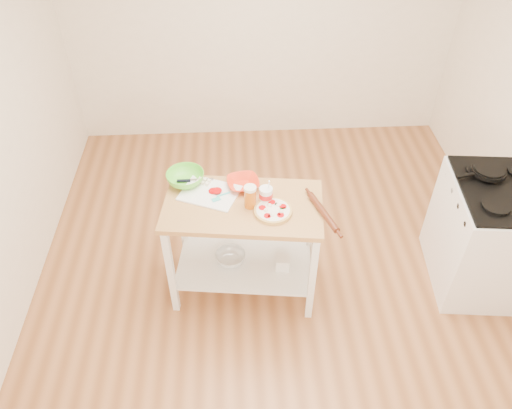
{
  "coord_description": "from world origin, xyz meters",
  "views": [
    {
      "loc": [
        -0.33,
        -2.68,
        3.24
      ],
      "look_at": [
        -0.19,
        -0.0,
        0.85
      ],
      "focal_mm": 35.0,
      "sensor_mm": 36.0,
      "label": 1
    }
  ],
  "objects_px": {
    "prep_island": "(243,230)",
    "knife": "(190,180)",
    "green_bowl": "(185,178)",
    "rolling_pin": "(323,212)",
    "gas_stove": "(489,235)",
    "spatula": "(220,197)",
    "shelf_bin": "(283,263)",
    "cutting_board": "(210,192)",
    "skillet": "(488,171)",
    "orange_bowl": "(243,183)",
    "yogurt_tub": "(266,195)",
    "pizza": "(273,211)",
    "beer_pint": "(250,197)",
    "shelf_glass_bowl": "(230,257)"
  },
  "relations": [
    {
      "from": "prep_island",
      "to": "knife",
      "type": "height_order",
      "value": "knife"
    },
    {
      "from": "pizza",
      "to": "green_bowl",
      "type": "height_order",
      "value": "green_bowl"
    },
    {
      "from": "shelf_bin",
      "to": "pizza",
      "type": "bearing_deg",
      "value": -151.5
    },
    {
      "from": "rolling_pin",
      "to": "yogurt_tub",
      "type": "bearing_deg",
      "value": 156.64
    },
    {
      "from": "gas_stove",
      "to": "yogurt_tub",
      "type": "relative_size",
      "value": 5.41
    },
    {
      "from": "cutting_board",
      "to": "shelf_glass_bowl",
      "type": "distance_m",
      "value": 0.63
    },
    {
      "from": "spatula",
      "to": "green_bowl",
      "type": "bearing_deg",
      "value": 118.68
    },
    {
      "from": "gas_stove",
      "to": "cutting_board",
      "type": "bearing_deg",
      "value": -177.41
    },
    {
      "from": "gas_stove",
      "to": "green_bowl",
      "type": "relative_size",
      "value": 3.98
    },
    {
      "from": "prep_island",
      "to": "skillet",
      "type": "bearing_deg",
      "value": 5.7
    },
    {
      "from": "gas_stove",
      "to": "spatula",
      "type": "distance_m",
      "value": 2.12
    },
    {
      "from": "knife",
      "to": "yogurt_tub",
      "type": "xyz_separation_m",
      "value": [
        0.55,
        -0.24,
        0.04
      ]
    },
    {
      "from": "green_bowl",
      "to": "rolling_pin",
      "type": "xyz_separation_m",
      "value": [
        0.96,
        -0.41,
        -0.02
      ]
    },
    {
      "from": "skillet",
      "to": "yogurt_tub",
      "type": "xyz_separation_m",
      "value": [
        -1.66,
        -0.16,
        -0.02
      ]
    },
    {
      "from": "green_bowl",
      "to": "rolling_pin",
      "type": "relative_size",
      "value": 0.7
    },
    {
      "from": "orange_bowl",
      "to": "rolling_pin",
      "type": "height_order",
      "value": "orange_bowl"
    },
    {
      "from": "gas_stove",
      "to": "skillet",
      "type": "distance_m",
      "value": 0.54
    },
    {
      "from": "green_bowl",
      "to": "yogurt_tub",
      "type": "relative_size",
      "value": 1.36
    },
    {
      "from": "gas_stove",
      "to": "orange_bowl",
      "type": "distance_m",
      "value": 1.97
    },
    {
      "from": "orange_bowl",
      "to": "yogurt_tub",
      "type": "xyz_separation_m",
      "value": [
        0.16,
        -0.17,
        0.03
      ]
    },
    {
      "from": "green_bowl",
      "to": "shelf_glass_bowl",
      "type": "xyz_separation_m",
      "value": [
        0.31,
        -0.22,
        -0.65
      ]
    },
    {
      "from": "gas_stove",
      "to": "beer_pint",
      "type": "bearing_deg",
      "value": -173.12
    },
    {
      "from": "knife",
      "to": "shelf_glass_bowl",
      "type": "relative_size",
      "value": 1.13
    },
    {
      "from": "gas_stove",
      "to": "spatula",
      "type": "height_order",
      "value": "gas_stove"
    },
    {
      "from": "prep_island",
      "to": "spatula",
      "type": "bearing_deg",
      "value": 155.98
    },
    {
      "from": "spatula",
      "to": "shelf_bin",
      "type": "xyz_separation_m",
      "value": [
        0.46,
        -0.12,
        -0.6
      ]
    },
    {
      "from": "pizza",
      "to": "orange_bowl",
      "type": "height_order",
      "value": "orange_bowl"
    },
    {
      "from": "prep_island",
      "to": "yogurt_tub",
      "type": "distance_m",
      "value": 0.35
    },
    {
      "from": "prep_island",
      "to": "yogurt_tub",
      "type": "relative_size",
      "value": 5.81
    },
    {
      "from": "orange_bowl",
      "to": "shelf_bin",
      "type": "distance_m",
      "value": 0.72
    },
    {
      "from": "gas_stove",
      "to": "knife",
      "type": "bearing_deg",
      "value": 179.51
    },
    {
      "from": "skillet",
      "to": "pizza",
      "type": "distance_m",
      "value": 1.64
    },
    {
      "from": "gas_stove",
      "to": "rolling_pin",
      "type": "height_order",
      "value": "gas_stove"
    },
    {
      "from": "skillet",
      "to": "green_bowl",
      "type": "height_order",
      "value": "skillet"
    },
    {
      "from": "gas_stove",
      "to": "spatula",
      "type": "relative_size",
      "value": 8.13
    },
    {
      "from": "gas_stove",
      "to": "orange_bowl",
      "type": "height_order",
      "value": "gas_stove"
    },
    {
      "from": "green_bowl",
      "to": "shelf_bin",
      "type": "relative_size",
      "value": 2.63
    },
    {
      "from": "prep_island",
      "to": "knife",
      "type": "distance_m",
      "value": 0.54
    },
    {
      "from": "cutting_board",
      "to": "spatula",
      "type": "bearing_deg",
      "value": -16.59
    },
    {
      "from": "gas_stove",
      "to": "shelf_bin",
      "type": "bearing_deg",
      "value": -172.13
    },
    {
      "from": "yogurt_tub",
      "to": "shelf_bin",
      "type": "relative_size",
      "value": 1.94
    },
    {
      "from": "prep_island",
      "to": "rolling_pin",
      "type": "relative_size",
      "value": 2.99
    },
    {
      "from": "skillet",
      "to": "green_bowl",
      "type": "relative_size",
      "value": 1.4
    },
    {
      "from": "prep_island",
      "to": "shelf_bin",
      "type": "xyz_separation_m",
      "value": [
        0.3,
        -0.05,
        -0.33
      ]
    },
    {
      "from": "spatula",
      "to": "skillet",
      "type": "bearing_deg",
      "value": -20.78
    },
    {
      "from": "orange_bowl",
      "to": "beer_pint",
      "type": "distance_m",
      "value": 0.23
    },
    {
      "from": "spatula",
      "to": "knife",
      "type": "xyz_separation_m",
      "value": [
        -0.22,
        0.2,
        0.0
      ]
    },
    {
      "from": "pizza",
      "to": "spatula",
      "type": "relative_size",
      "value": 1.95
    },
    {
      "from": "rolling_pin",
      "to": "shelf_bin",
      "type": "xyz_separation_m",
      "value": [
        -0.25,
        0.09,
        -0.61
      ]
    },
    {
      "from": "prep_island",
      "to": "green_bowl",
      "type": "xyz_separation_m",
      "value": [
        -0.41,
        0.27,
        0.3
      ]
    }
  ]
}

